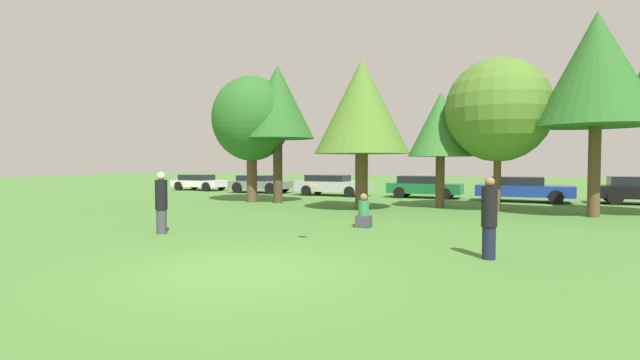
{
  "coord_description": "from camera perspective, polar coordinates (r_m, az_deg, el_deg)",
  "views": [
    {
      "loc": [
        5.04,
        -7.07,
        2.0
      ],
      "look_at": [
        -0.24,
        3.99,
        1.53
      ],
      "focal_mm": 26.23,
      "sensor_mm": 36.0,
      "label": 1
    }
  ],
  "objects": [
    {
      "name": "parked_car_grey",
      "position": [
        30.74,
        -7.35,
        -0.37
      ],
      "size": [
        4.01,
        2.04,
        1.14
      ],
      "rotation": [
        0.0,
        0.0,
        0.02
      ],
      "color": "slate",
      "rests_on": "ground"
    },
    {
      "name": "tree_5",
      "position": [
        19.91,
        30.66,
        11.53
      ],
      "size": [
        4.13,
        4.13,
        7.43
      ],
      "color": "brown",
      "rests_on": "ground"
    },
    {
      "name": "bystander_sitting",
      "position": [
        14.38,
        5.35,
        -4.09
      ],
      "size": [
        0.44,
        0.36,
        1.04
      ],
      "color": "#3F3F47",
      "rests_on": "ground"
    },
    {
      "name": "person_thrower",
      "position": [
        13.75,
        -18.79,
        -2.62
      ],
      "size": [
        0.33,
        0.33,
        1.72
      ],
      "rotation": [
        0.0,
        0.0,
        0.04
      ],
      "color": "#3F3F47",
      "rests_on": "ground"
    },
    {
      "name": "tree_2",
      "position": [
        19.82,
        5.11,
        8.87
      ],
      "size": [
        3.97,
        3.97,
        6.32
      ],
      "color": "brown",
      "rests_on": "ground"
    },
    {
      "name": "frisbee",
      "position": [
        11.39,
        -0.82,
        -0.63
      ],
      "size": [
        0.24,
        0.24,
        0.06
      ],
      "color": "orange"
    },
    {
      "name": "person_catcher",
      "position": [
        10.23,
        19.94,
        -4.36
      ],
      "size": [
        0.32,
        0.32,
        1.69
      ],
      "rotation": [
        0.0,
        0.0,
        -3.1
      ],
      "color": "#191E33",
      "rests_on": "ground"
    },
    {
      "name": "parked_car_silver",
      "position": [
        27.92,
        1.45,
        -0.57
      ],
      "size": [
        4.44,
        1.92,
        1.23
      ],
      "rotation": [
        0.0,
        0.0,
        0.02
      ],
      "color": "#B2B2B7",
      "rests_on": "ground"
    },
    {
      "name": "ground_plane",
      "position": [
        8.91,
        -9.89,
        -10.81
      ],
      "size": [
        120.0,
        120.0,
        0.0
      ],
      "primitive_type": "plane",
      "color": "#477A33"
    },
    {
      "name": "tree_0",
      "position": [
        23.68,
        -8.35,
        7.35
      ],
      "size": [
        3.92,
        3.92,
        6.26
      ],
      "color": "brown",
      "rests_on": "ground"
    },
    {
      "name": "tree_1",
      "position": [
        23.19,
        -5.2,
        9.36
      ],
      "size": [
        3.59,
        3.59,
        6.74
      ],
      "color": "#473323",
      "rests_on": "ground"
    },
    {
      "name": "tree_3",
      "position": [
        21.02,
        14.5,
        6.51
      ],
      "size": [
        2.8,
        2.8,
        5.04
      ],
      "color": "brown",
      "rests_on": "ground"
    },
    {
      "name": "tree_4",
      "position": [
        20.4,
        20.91,
        7.97
      ],
      "size": [
        4.2,
        4.2,
        6.21
      ],
      "color": "brown",
      "rests_on": "ground"
    },
    {
      "name": "parked_car_white",
      "position": [
        34.28,
        -14.53,
        -0.22
      ],
      "size": [
        3.91,
        1.96,
        1.11
      ],
      "rotation": [
        0.0,
        0.0,
        0.02
      ],
      "color": "silver",
      "rests_on": "ground"
    },
    {
      "name": "parked_car_blue",
      "position": [
        25.61,
        23.42,
        -0.95
      ],
      "size": [
        4.57,
        2.11,
        1.26
      ],
      "rotation": [
        0.0,
        0.0,
        0.02
      ],
      "color": "#1E389E",
      "rests_on": "ground"
    },
    {
      "name": "parked_car_green",
      "position": [
        26.77,
        12.51,
        -0.75
      ],
      "size": [
        4.05,
        1.91,
        1.23
      ],
      "rotation": [
        0.0,
        0.0,
        0.02
      ],
      "color": "#196633",
      "rests_on": "ground"
    }
  ]
}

